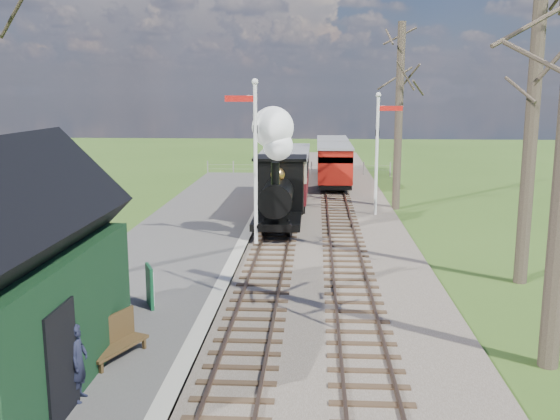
# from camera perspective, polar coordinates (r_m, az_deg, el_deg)

# --- Properties ---
(distant_hills) EXTENTS (114.40, 48.00, 22.02)m
(distant_hills) POSITION_cam_1_polar(r_m,az_deg,el_deg) (74.43, 3.10, -6.36)
(distant_hills) COLOR #385B23
(distant_hills) RESTS_ON ground
(ballast_bed) EXTENTS (8.00, 60.00, 0.10)m
(ballast_bed) POSITION_cam_1_polar(r_m,az_deg,el_deg) (29.30, 2.82, -0.44)
(ballast_bed) COLOR brown
(ballast_bed) RESTS_ON ground
(track_near) EXTENTS (1.60, 60.00, 0.15)m
(track_near) POSITION_cam_1_polar(r_m,az_deg,el_deg) (29.33, 0.29, -0.32)
(track_near) COLOR brown
(track_near) RESTS_ON ground
(track_far) EXTENTS (1.60, 60.00, 0.15)m
(track_far) POSITION_cam_1_polar(r_m,az_deg,el_deg) (29.31, 5.37, -0.38)
(track_far) COLOR brown
(track_far) RESTS_ON ground
(platform) EXTENTS (5.00, 44.00, 0.20)m
(platform) POSITION_cam_1_polar(r_m,az_deg,el_deg) (22.07, -9.97, -4.23)
(platform) COLOR #474442
(platform) RESTS_ON ground
(coping_strip) EXTENTS (0.40, 44.00, 0.21)m
(coping_strip) POSITION_cam_1_polar(r_m,az_deg,el_deg) (21.66, -4.02, -4.36)
(coping_strip) COLOR #B2AD9E
(coping_strip) RESTS_ON ground
(station_shed) EXTENTS (3.25, 6.30, 4.78)m
(station_shed) POSITION_cam_1_polar(r_m,az_deg,el_deg) (12.70, -24.25, -6.17)
(station_shed) COLOR black
(station_shed) RESTS_ON platform
(semaphore_near) EXTENTS (1.22, 0.24, 6.22)m
(semaphore_near) POSITION_cam_1_polar(r_m,az_deg,el_deg) (22.95, -2.43, 5.45)
(semaphore_near) COLOR silver
(semaphore_near) RESTS_ON ground
(semaphore_far) EXTENTS (1.22, 0.24, 5.72)m
(semaphore_far) POSITION_cam_1_polar(r_m,az_deg,el_deg) (28.98, 9.01, 5.91)
(semaphore_far) COLOR silver
(semaphore_far) RESTS_ON ground
(bare_trees) EXTENTS (15.51, 22.39, 12.00)m
(bare_trees) POSITION_cam_1_polar(r_m,az_deg,el_deg) (16.84, 2.72, 8.90)
(bare_trees) COLOR #382D23
(bare_trees) RESTS_ON ground
(fence_line) EXTENTS (12.60, 0.08, 1.00)m
(fence_line) POSITION_cam_1_polar(r_m,az_deg,el_deg) (43.07, 1.67, 3.86)
(fence_line) COLOR slate
(fence_line) RESTS_ON ground
(locomotive) EXTENTS (2.01, 4.68, 5.02)m
(locomotive) POSITION_cam_1_polar(r_m,az_deg,el_deg) (25.18, -0.20, 2.89)
(locomotive) COLOR black
(locomotive) RESTS_ON ground
(coach) EXTENTS (2.34, 8.03, 2.46)m
(coach) POSITION_cam_1_polar(r_m,az_deg,el_deg) (31.27, 0.50, 3.30)
(coach) COLOR black
(coach) RESTS_ON ground
(red_carriage_a) EXTENTS (2.03, 5.03, 2.14)m
(red_carriage_a) POSITION_cam_1_polar(r_m,az_deg,el_deg) (36.84, 4.99, 4.10)
(red_carriage_a) COLOR black
(red_carriage_a) RESTS_ON ground
(red_carriage_b) EXTENTS (2.03, 5.03, 2.14)m
(red_carriage_b) POSITION_cam_1_polar(r_m,az_deg,el_deg) (42.31, 4.78, 4.97)
(red_carriage_b) COLOR black
(red_carriage_b) RESTS_ON ground
(sign_board) EXTENTS (0.39, 0.72, 1.10)m
(sign_board) POSITION_cam_1_polar(r_m,az_deg,el_deg) (16.77, -11.81, -6.83)
(sign_board) COLOR #0F4826
(sign_board) RESTS_ON platform
(bench) EXTENTS (1.04, 1.63, 0.90)m
(bench) POSITION_cam_1_polar(r_m,az_deg,el_deg) (13.89, -15.07, -11.32)
(bench) COLOR #412E17
(bench) RESTS_ON platform
(person) EXTENTS (0.37, 0.55, 1.47)m
(person) POSITION_cam_1_polar(r_m,az_deg,el_deg) (12.20, -18.01, -13.08)
(person) COLOR black
(person) RESTS_ON platform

